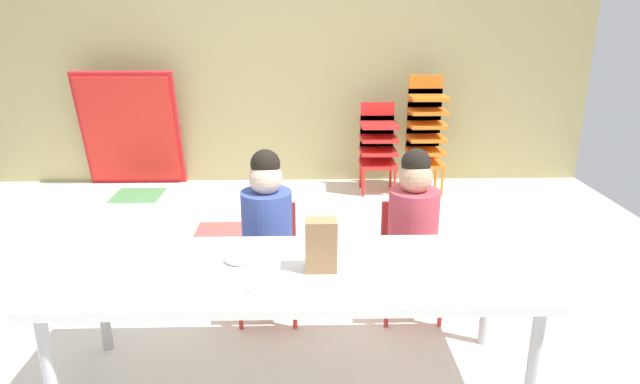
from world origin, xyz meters
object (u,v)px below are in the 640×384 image
object	(u,v)px
kid_chair_red_stack	(378,142)
donut_powdered_loose	(318,261)
seated_child_near_camera	(267,220)
paper_plate_near_edge	(239,262)
paper_plate_center_table	(270,285)
seated_child_middle_seat	(413,219)
paper_bag_brown	(321,245)
donut_powdered_on_plate	(239,257)
kid_chair_orange_stack	(426,128)
craft_table	(294,278)
folded_activity_table	(130,130)

from	to	relation	value
kid_chair_red_stack	donut_powdered_loose	distance (m)	2.79
seated_child_near_camera	paper_plate_near_edge	world-z (taller)	seated_child_near_camera
kid_chair_red_stack	paper_plate_center_table	bearing A→B (deg)	-105.20
seated_child_middle_seat	paper_plate_near_edge	xyz separation A→B (m)	(-0.84, -0.51, 0.01)
paper_bag_brown	paper_plate_center_table	bearing A→B (deg)	-146.17
paper_plate_center_table	donut_powdered_on_plate	world-z (taller)	donut_powdered_on_plate
kid_chair_orange_stack	donut_powdered_on_plate	distance (m)	3.02
craft_table	kid_chair_orange_stack	distance (m)	2.97
kid_chair_orange_stack	paper_bag_brown	bearing A→B (deg)	-110.04
folded_activity_table	paper_plate_near_edge	bearing A→B (deg)	-65.31
craft_table	paper_bag_brown	bearing A→B (deg)	-8.56
seated_child_middle_seat	paper_plate_center_table	world-z (taller)	seated_child_middle_seat
donut_powdered_on_plate	donut_powdered_loose	bearing A→B (deg)	-3.89
paper_bag_brown	donut_powdered_on_plate	bearing A→B (deg)	167.93
craft_table	paper_plate_near_edge	world-z (taller)	paper_plate_near_edge
folded_activity_table	seated_child_near_camera	bearing A→B (deg)	-59.28
kid_chair_orange_stack	paper_plate_center_table	size ratio (longest dim) A/B	5.78
craft_table	donut_powdered_loose	size ratio (longest dim) A/B	19.51
paper_plate_near_edge	donut_powdered_on_plate	bearing A→B (deg)	0.00
kid_chair_red_stack	seated_child_middle_seat	bearing A→B (deg)	-92.48
craft_table	kid_chair_red_stack	size ratio (longest dim) A/B	2.51
folded_activity_table	donut_powdered_loose	bearing A→B (deg)	-60.29
donut_powdered_on_plate	donut_powdered_loose	size ratio (longest dim) A/B	1.20
paper_bag_brown	seated_child_near_camera	bearing A→B (deg)	114.02
seated_child_near_camera	donut_powdered_on_plate	bearing A→B (deg)	-99.21
folded_activity_table	paper_plate_near_edge	distance (m)	3.19
seated_child_near_camera	paper_plate_center_table	bearing A→B (deg)	-85.41
kid_chair_orange_stack	paper_bag_brown	distance (m)	2.95
paper_plate_near_edge	donut_powdered_loose	size ratio (longest dim) A/B	1.75
kid_chair_red_stack	paper_bag_brown	xyz separation A→B (m)	(-0.59, -2.77, 0.21)
craft_table	kid_chair_red_stack	world-z (taller)	kid_chair_red_stack
seated_child_near_camera	kid_chair_red_stack	bearing A→B (deg)	68.75
kid_chair_red_stack	donut_powdered_on_plate	bearing A→B (deg)	-109.06
seated_child_near_camera	donut_powdered_loose	distance (m)	0.59
seated_child_middle_seat	kid_chair_red_stack	size ratio (longest dim) A/B	1.15
paper_bag_brown	paper_plate_near_edge	size ratio (longest dim) A/B	1.22
paper_plate_center_table	seated_child_middle_seat	bearing A→B (deg)	46.20
donut_powdered_loose	seated_child_near_camera	bearing A→B (deg)	114.99
donut_powdered_on_plate	donut_powdered_loose	xyz separation A→B (m)	(0.33, -0.02, -0.01)
craft_table	folded_activity_table	world-z (taller)	folded_activity_table
kid_chair_red_stack	folded_activity_table	world-z (taller)	folded_activity_table
folded_activity_table	donut_powdered_loose	xyz separation A→B (m)	(1.67, -2.92, 0.03)
folded_activity_table	donut_powdered_loose	size ratio (longest dim) A/B	10.55
paper_plate_center_table	donut_powdered_on_plate	size ratio (longest dim) A/B	1.46
craft_table	seated_child_near_camera	bearing A→B (deg)	104.77
seated_child_near_camera	donut_powdered_loose	bearing A→B (deg)	-65.01
paper_plate_near_edge	kid_chair_orange_stack	bearing A→B (deg)	63.31
seated_child_middle_seat	donut_powdered_on_plate	world-z (taller)	seated_child_middle_seat
paper_plate_near_edge	paper_plate_center_table	bearing A→B (deg)	-56.07
paper_plate_center_table	paper_plate_near_edge	bearing A→B (deg)	123.93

